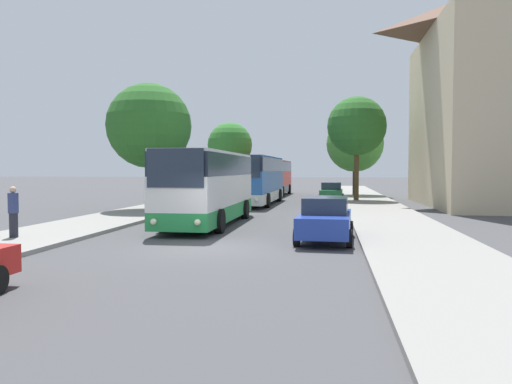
% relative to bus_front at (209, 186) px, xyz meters
% --- Properties ---
extents(ground_plane, '(300.00, 300.00, 0.00)m').
position_rel_bus_front_xyz_m(ground_plane, '(1.66, -6.84, -1.81)').
color(ground_plane, '#424244').
rests_on(ground_plane, ground).
extents(sidewalk_left, '(4.00, 120.00, 0.15)m').
position_rel_bus_front_xyz_m(sidewalk_left, '(-5.34, -6.84, -1.74)').
color(sidewalk_left, gray).
rests_on(sidewalk_left, ground_plane).
extents(sidewalk_right, '(4.00, 120.00, 0.15)m').
position_rel_bus_front_xyz_m(sidewalk_right, '(8.66, -6.84, -1.74)').
color(sidewalk_right, gray).
rests_on(sidewalk_right, ground_plane).
extents(bus_front, '(2.71, 10.37, 3.40)m').
position_rel_bus_front_xyz_m(bus_front, '(0.00, 0.00, 0.00)').
color(bus_front, '#238942').
rests_on(bus_front, ground_plane).
extents(bus_middle, '(2.97, 11.81, 3.54)m').
position_rel_bus_front_xyz_m(bus_middle, '(0.24, 14.06, 0.07)').
color(bus_middle, silver).
rests_on(bus_middle, ground_plane).
extents(bus_rear, '(2.88, 10.58, 3.48)m').
position_rel_bus_front_xyz_m(bus_rear, '(0.03, 27.27, 0.04)').
color(bus_rear, gray).
rests_on(bus_rear, ground_plane).
extents(parked_car_right_near, '(2.13, 4.53, 1.60)m').
position_rel_bus_front_xyz_m(parked_car_right_near, '(5.48, -4.65, -0.99)').
color(parked_car_right_near, '#233D9E').
rests_on(parked_car_right_near, ground_plane).
extents(parked_car_right_far, '(2.05, 4.05, 1.55)m').
position_rel_bus_front_xyz_m(parked_car_right_far, '(5.74, 18.00, -1.02)').
color(parked_car_right_far, '#236B38').
rests_on(parked_car_right_far, ground_plane).
extents(pedestrian_waiting_near, '(0.36, 0.36, 1.84)m').
position_rel_bus_front_xyz_m(pedestrian_waiting_near, '(-5.65, -6.38, -0.73)').
color(pedestrian_waiting_near, '#23232D').
rests_on(pedestrian_waiting_near, sidewalk_left).
extents(tree_left_near, '(4.63, 4.63, 7.33)m').
position_rel_bus_front_xyz_m(tree_left_near, '(-4.70, 28.17, 3.33)').
color(tree_left_near, '#513D23').
rests_on(tree_left_near, sidewalk_left).
extents(tree_left_far, '(5.17, 5.17, 7.70)m').
position_rel_bus_front_xyz_m(tree_left_far, '(-5.35, 6.53, 3.44)').
color(tree_left_far, brown).
rests_on(tree_left_far, sidewalk_left).
extents(tree_right_near, '(4.67, 4.67, 8.24)m').
position_rel_bus_front_xyz_m(tree_right_near, '(7.70, 17.76, 4.22)').
color(tree_right_near, '#513D23').
rests_on(tree_right_near, sidewalk_right).
extents(tree_right_mid, '(5.43, 5.43, 7.65)m').
position_rel_bus_front_xyz_m(tree_right_mid, '(7.97, 25.90, 3.27)').
color(tree_right_mid, '#47331E').
rests_on(tree_right_mid, sidewalk_right).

